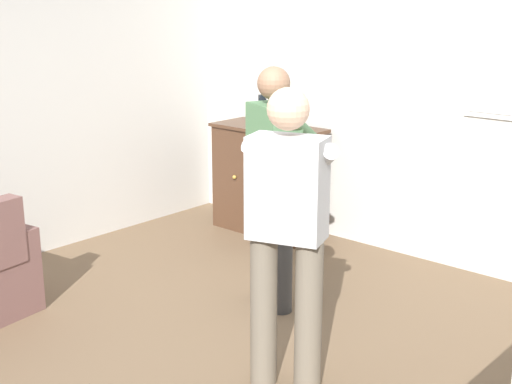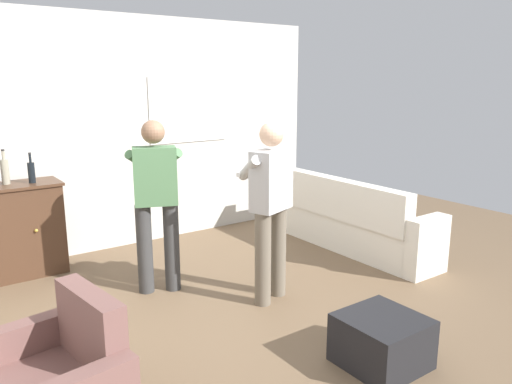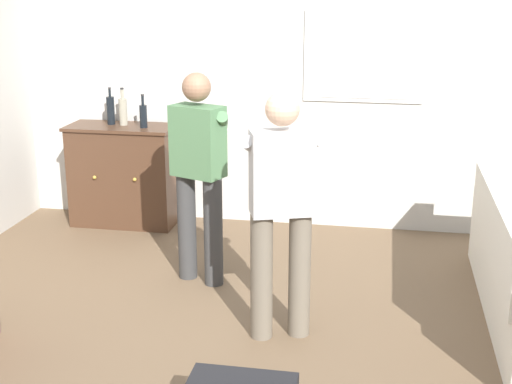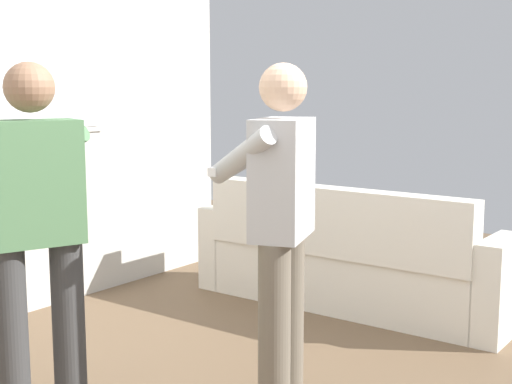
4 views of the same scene
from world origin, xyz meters
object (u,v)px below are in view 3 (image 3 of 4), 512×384
(bottle_wine_green, at_px, (143,115))
(bottle_spirits_clear, at_px, (111,110))
(person_standing_right, at_px, (281,205))
(sideboard_cabinet, at_px, (124,175))
(bottle_liquor_amber, at_px, (123,111))
(person_standing_left, at_px, (199,168))

(bottle_wine_green, bearing_deg, bottle_spirits_clear, 165.18)
(person_standing_right, bearing_deg, sideboard_cabinet, 132.73)
(sideboard_cabinet, height_order, bottle_wine_green, bottle_wine_green)
(bottle_liquor_amber, xyz_separation_m, person_standing_left, (1.08, -1.26, -0.19))
(bottle_spirits_clear, distance_m, person_standing_left, 1.76)
(bottle_liquor_amber, height_order, bottle_spirits_clear, bottle_liquor_amber)
(sideboard_cabinet, bearing_deg, person_standing_left, -47.87)
(bottle_wine_green, distance_m, person_standing_right, 2.55)
(bottle_wine_green, xyz_separation_m, bottle_spirits_clear, (-0.36, 0.10, 0.02))
(sideboard_cabinet, bearing_deg, bottle_wine_green, -10.29)
(bottle_spirits_clear, relative_size, person_standing_right, 0.21)
(person_standing_left, distance_m, person_standing_right, 1.10)
(bottle_liquor_amber, distance_m, person_standing_right, 2.77)
(bottle_spirits_clear, bearing_deg, bottle_wine_green, -14.82)
(bottle_wine_green, distance_m, bottle_spirits_clear, 0.38)
(person_standing_left, xyz_separation_m, person_standing_right, (0.76, -0.80, 0.00))
(sideboard_cabinet, distance_m, bottle_wine_green, 0.66)
(bottle_liquor_amber, relative_size, person_standing_left, 0.21)
(bottle_wine_green, relative_size, bottle_spirits_clear, 0.89)
(bottle_spirits_clear, bearing_deg, bottle_liquor_amber, -4.57)
(bottle_liquor_amber, bearing_deg, bottle_spirits_clear, 175.43)
(bottle_wine_green, height_order, bottle_spirits_clear, bottle_spirits_clear)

